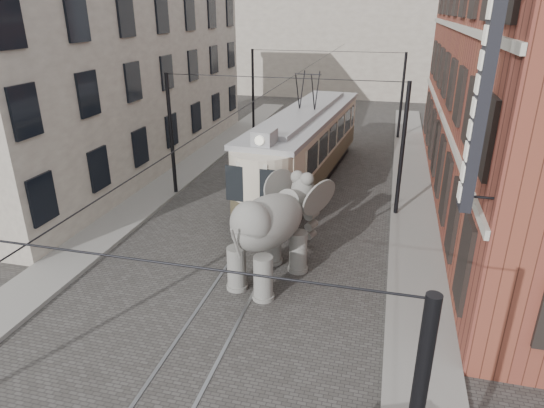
# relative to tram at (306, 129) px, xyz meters

# --- Properties ---
(ground) EXTENTS (120.00, 120.00, 0.00)m
(ground) POSITION_rel_tram_xyz_m (-0.36, -9.65, -2.86)
(ground) COLOR #3F3C3A
(tram_rails) EXTENTS (1.54, 80.00, 0.02)m
(tram_rails) POSITION_rel_tram_xyz_m (-0.36, -9.65, -2.85)
(tram_rails) COLOR slate
(tram_rails) RESTS_ON ground
(sidewalk_right) EXTENTS (2.00, 60.00, 0.15)m
(sidewalk_right) POSITION_rel_tram_xyz_m (5.64, -9.65, -2.79)
(sidewalk_right) COLOR slate
(sidewalk_right) RESTS_ON ground
(sidewalk_left) EXTENTS (2.00, 60.00, 0.15)m
(sidewalk_left) POSITION_rel_tram_xyz_m (-6.86, -9.65, -2.79)
(sidewalk_left) COLOR slate
(sidewalk_left) RESTS_ON ground
(stucco_building) EXTENTS (7.00, 24.00, 10.00)m
(stucco_building) POSITION_rel_tram_xyz_m (-11.36, 0.35, 2.14)
(stucco_building) COLOR gray
(stucco_building) RESTS_ON ground
(distant_block) EXTENTS (28.00, 10.00, 14.00)m
(distant_block) POSITION_rel_tram_xyz_m (-0.36, 30.35, 4.14)
(distant_block) COLOR gray
(distant_block) RESTS_ON ground
(catenary) EXTENTS (11.00, 30.20, 6.00)m
(catenary) POSITION_rel_tram_xyz_m (-0.56, -4.65, 0.14)
(catenary) COLOR black
(catenary) RESTS_ON ground
(tram) EXTENTS (4.22, 14.63, 5.72)m
(tram) POSITION_rel_tram_xyz_m (0.00, 0.00, 0.00)
(tram) COLOR #C0B39B
(tram) RESTS_ON ground
(elephant) EXTENTS (4.75, 6.22, 3.38)m
(elephant) POSITION_rel_tram_xyz_m (0.62, -10.32, -1.17)
(elephant) COLOR #5F5E58
(elephant) RESTS_ON ground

